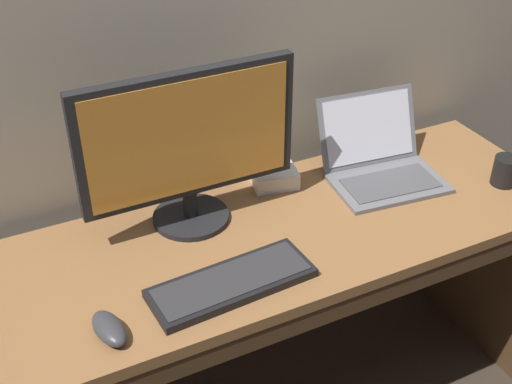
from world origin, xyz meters
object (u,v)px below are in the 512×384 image
(external_monitor, at_px, (188,144))
(external_drive_box, at_px, (273,175))
(computer_mouse, at_px, (109,328))
(wired_keyboard, at_px, (232,283))
(laptop_space_gray, at_px, (381,162))
(coffee_mug, at_px, (506,171))

(external_monitor, distance_m, external_drive_box, 0.37)
(external_monitor, distance_m, computer_mouse, 0.50)
(wired_keyboard, xyz_separation_m, external_drive_box, (0.30, 0.36, 0.01))
(wired_keyboard, bearing_deg, computer_mouse, -175.15)
(external_monitor, height_order, computer_mouse, external_monitor)
(laptop_space_gray, distance_m, coffee_mug, 0.36)
(wired_keyboard, distance_m, external_drive_box, 0.47)
(laptop_space_gray, relative_size, wired_keyboard, 0.86)
(laptop_space_gray, xyz_separation_m, external_drive_box, (-0.30, 0.11, -0.02))
(external_monitor, bearing_deg, coffee_mug, -14.09)
(external_monitor, height_order, coffee_mug, external_monitor)
(computer_mouse, distance_m, coffee_mug, 1.22)
(laptop_space_gray, distance_m, computer_mouse, 0.95)
(external_drive_box, xyz_separation_m, coffee_mug, (0.61, -0.30, 0.02))
(external_monitor, distance_m, wired_keyboard, 0.37)
(laptop_space_gray, height_order, external_drive_box, laptop_space_gray)
(computer_mouse, bearing_deg, wired_keyboard, -4.70)
(laptop_space_gray, distance_m, external_drive_box, 0.32)
(laptop_space_gray, bearing_deg, computer_mouse, -162.88)
(computer_mouse, distance_m, external_drive_box, 0.72)
(laptop_space_gray, height_order, wired_keyboard, laptop_space_gray)
(computer_mouse, bearing_deg, external_drive_box, 23.15)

